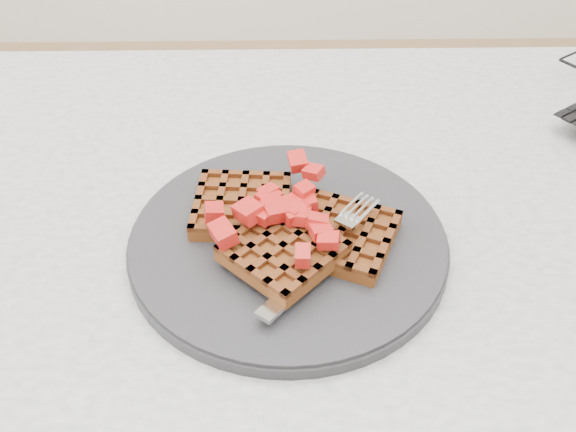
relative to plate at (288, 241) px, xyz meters
The scene contains 5 objects.
table 0.14m from the plate, 15.86° to the left, with size 1.20×0.80×0.75m.
plate is the anchor object (origin of this frame).
waffles 0.02m from the plate, 87.49° to the right, with size 0.20×0.19×0.03m.
strawberry_pile 0.05m from the plate, ahead, with size 0.15×0.15×0.02m, color #A21111, non-canonical shape.
fork 0.05m from the plate, 45.43° to the right, with size 0.02×0.18×0.02m, color silver, non-canonical shape.
Camera 1 is at (-0.08, -0.47, 1.18)m, focal length 40.00 mm.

